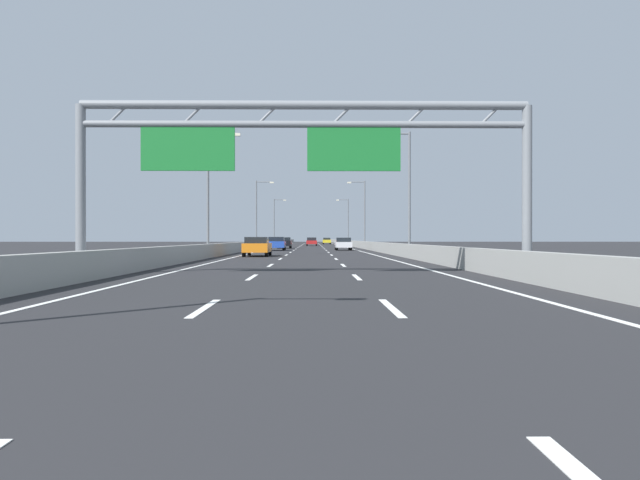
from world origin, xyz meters
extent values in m
plane|color=#262628|center=(0.00, 100.00, 0.00)|extent=(260.00, 260.00, 0.00)
cube|color=white|center=(-1.80, 12.50, 0.01)|extent=(0.16, 3.00, 0.01)
cube|color=white|center=(-1.80, 21.50, 0.01)|extent=(0.16, 3.00, 0.01)
cube|color=white|center=(-1.80, 30.50, 0.01)|extent=(0.16, 3.00, 0.01)
cube|color=white|center=(-1.80, 39.50, 0.01)|extent=(0.16, 3.00, 0.01)
cube|color=white|center=(-1.80, 48.50, 0.01)|extent=(0.16, 3.00, 0.01)
cube|color=white|center=(-1.80, 57.50, 0.01)|extent=(0.16, 3.00, 0.01)
cube|color=white|center=(-1.80, 66.50, 0.01)|extent=(0.16, 3.00, 0.01)
cube|color=white|center=(-1.80, 75.50, 0.01)|extent=(0.16, 3.00, 0.01)
cube|color=white|center=(-1.80, 84.50, 0.01)|extent=(0.16, 3.00, 0.01)
cube|color=white|center=(-1.80, 93.50, 0.01)|extent=(0.16, 3.00, 0.01)
cube|color=white|center=(-1.80, 102.50, 0.01)|extent=(0.16, 3.00, 0.01)
cube|color=white|center=(-1.80, 111.50, 0.01)|extent=(0.16, 3.00, 0.01)
cube|color=white|center=(-1.80, 120.50, 0.01)|extent=(0.16, 3.00, 0.01)
cube|color=white|center=(-1.80, 129.50, 0.01)|extent=(0.16, 3.00, 0.01)
cube|color=white|center=(-1.80, 138.50, 0.01)|extent=(0.16, 3.00, 0.01)
cube|color=white|center=(-1.80, 147.50, 0.01)|extent=(0.16, 3.00, 0.01)
cube|color=white|center=(-1.80, 156.50, 0.01)|extent=(0.16, 3.00, 0.01)
cube|color=white|center=(1.80, 12.50, 0.01)|extent=(0.16, 3.00, 0.01)
cube|color=white|center=(1.80, 21.50, 0.01)|extent=(0.16, 3.00, 0.01)
cube|color=white|center=(1.80, 30.50, 0.01)|extent=(0.16, 3.00, 0.01)
cube|color=white|center=(1.80, 39.50, 0.01)|extent=(0.16, 3.00, 0.01)
cube|color=white|center=(1.80, 48.50, 0.01)|extent=(0.16, 3.00, 0.01)
cube|color=white|center=(1.80, 57.50, 0.01)|extent=(0.16, 3.00, 0.01)
cube|color=white|center=(1.80, 66.50, 0.01)|extent=(0.16, 3.00, 0.01)
cube|color=white|center=(1.80, 75.50, 0.01)|extent=(0.16, 3.00, 0.01)
cube|color=white|center=(1.80, 84.50, 0.01)|extent=(0.16, 3.00, 0.01)
cube|color=white|center=(1.80, 93.50, 0.01)|extent=(0.16, 3.00, 0.01)
cube|color=white|center=(1.80, 102.50, 0.01)|extent=(0.16, 3.00, 0.01)
cube|color=white|center=(1.80, 111.50, 0.01)|extent=(0.16, 3.00, 0.01)
cube|color=white|center=(1.80, 120.50, 0.01)|extent=(0.16, 3.00, 0.01)
cube|color=white|center=(1.80, 129.50, 0.01)|extent=(0.16, 3.00, 0.01)
cube|color=white|center=(1.80, 138.50, 0.01)|extent=(0.16, 3.00, 0.01)
cube|color=white|center=(1.80, 147.50, 0.01)|extent=(0.16, 3.00, 0.01)
cube|color=white|center=(1.80, 156.50, 0.01)|extent=(0.16, 3.00, 0.01)
cube|color=white|center=(-5.25, 88.00, 0.01)|extent=(0.16, 176.00, 0.01)
cube|color=white|center=(5.25, 88.00, 0.01)|extent=(0.16, 176.00, 0.01)
cube|color=#9E9E99|center=(-6.90, 110.00, 0.47)|extent=(0.45, 220.00, 0.95)
cube|color=#9E9E99|center=(6.90, 110.00, 0.47)|extent=(0.45, 220.00, 0.95)
cylinder|color=gray|center=(-8.13, 22.73, 3.10)|extent=(0.36, 0.36, 6.20)
cylinder|color=gray|center=(8.13, 22.73, 3.10)|extent=(0.36, 0.36, 6.20)
cylinder|color=gray|center=(0.00, 22.73, 6.20)|extent=(16.27, 0.32, 0.32)
cylinder|color=gray|center=(0.00, 22.73, 5.50)|extent=(16.27, 0.26, 0.26)
cylinder|color=gray|center=(-6.78, 22.73, 5.85)|extent=(0.74, 0.10, 0.74)
cylinder|color=gray|center=(-4.07, 22.73, 5.85)|extent=(0.74, 0.10, 0.74)
cylinder|color=gray|center=(-1.36, 22.73, 5.85)|extent=(0.74, 0.10, 0.74)
cylinder|color=gray|center=(1.36, 22.73, 5.85)|extent=(0.74, 0.10, 0.74)
cylinder|color=gray|center=(4.07, 22.73, 5.85)|extent=(0.74, 0.10, 0.74)
cylinder|color=gray|center=(6.78, 22.73, 5.85)|extent=(0.74, 0.10, 0.74)
cube|color=#19752D|center=(-4.25, 22.73, 4.60)|extent=(3.40, 0.12, 1.60)
cube|color=#19752D|center=(1.79, 22.73, 4.60)|extent=(3.40, 0.12, 1.60)
cylinder|color=slate|center=(-7.70, 46.56, 4.75)|extent=(0.20, 0.20, 9.50)
cylinder|color=slate|center=(-6.60, 46.56, 9.35)|extent=(2.20, 0.12, 0.12)
cube|color=#F2EAC6|center=(-5.50, 46.56, 9.25)|extent=(0.56, 0.28, 0.20)
cylinder|color=slate|center=(7.70, 46.56, 4.75)|extent=(0.20, 0.20, 9.50)
cylinder|color=slate|center=(6.60, 46.56, 9.35)|extent=(2.20, 0.12, 0.12)
cube|color=#F2EAC6|center=(5.50, 46.56, 9.25)|extent=(0.56, 0.28, 0.20)
cylinder|color=slate|center=(-7.70, 85.73, 4.75)|extent=(0.20, 0.20, 9.50)
cylinder|color=slate|center=(-6.60, 85.73, 9.35)|extent=(2.20, 0.12, 0.12)
cube|color=#F2EAC6|center=(-5.50, 85.73, 9.25)|extent=(0.56, 0.28, 0.20)
cylinder|color=slate|center=(7.70, 85.73, 4.75)|extent=(0.20, 0.20, 9.50)
cylinder|color=slate|center=(6.60, 85.73, 9.35)|extent=(2.20, 0.12, 0.12)
cube|color=#F2EAC6|center=(5.50, 85.73, 9.25)|extent=(0.56, 0.28, 0.20)
cylinder|color=slate|center=(-7.70, 124.90, 4.75)|extent=(0.20, 0.20, 9.50)
cylinder|color=slate|center=(-6.60, 124.90, 9.35)|extent=(2.20, 0.12, 0.12)
cube|color=#F2EAC6|center=(-5.50, 124.90, 9.25)|extent=(0.56, 0.28, 0.20)
cylinder|color=slate|center=(7.70, 124.90, 4.75)|extent=(0.20, 0.20, 9.50)
cylinder|color=slate|center=(6.60, 124.90, 9.35)|extent=(2.20, 0.12, 0.12)
cube|color=#F2EAC6|center=(5.50, 124.90, 9.25)|extent=(0.56, 0.28, 0.20)
cube|color=yellow|center=(3.51, 136.39, 0.65)|extent=(1.81, 4.37, 0.67)
cube|color=black|center=(3.51, 136.11, 1.22)|extent=(1.59, 1.80, 0.46)
cylinder|color=black|center=(2.71, 138.02, 0.32)|extent=(0.22, 0.64, 0.64)
cylinder|color=black|center=(4.30, 138.02, 0.32)|extent=(0.22, 0.64, 0.64)
cylinder|color=black|center=(2.71, 134.75, 0.32)|extent=(0.22, 0.64, 0.64)
cylinder|color=black|center=(4.30, 134.75, 0.32)|extent=(0.22, 0.64, 0.64)
cube|color=red|center=(0.13, 106.85, 0.63)|extent=(1.86, 4.32, 0.62)
cube|color=black|center=(0.13, 106.61, 1.21)|extent=(1.63, 1.82, 0.54)
cylinder|color=black|center=(-0.69, 108.46, 0.32)|extent=(0.22, 0.64, 0.64)
cylinder|color=black|center=(0.95, 108.46, 0.32)|extent=(0.22, 0.64, 0.64)
cylinder|color=black|center=(-0.69, 105.23, 0.32)|extent=(0.22, 0.64, 0.64)
cylinder|color=black|center=(0.95, 105.23, 0.32)|extent=(0.22, 0.64, 0.64)
cube|color=#2347AD|center=(-3.66, 66.55, 0.67)|extent=(1.85, 4.11, 0.69)
cube|color=black|center=(-3.66, 66.66, 1.25)|extent=(1.63, 1.96, 0.47)
cylinder|color=black|center=(-4.47, 68.05, 0.32)|extent=(0.22, 0.64, 0.64)
cylinder|color=black|center=(-2.85, 68.05, 0.32)|extent=(0.22, 0.64, 0.64)
cylinder|color=black|center=(-4.47, 65.04, 0.32)|extent=(0.22, 0.64, 0.64)
cylinder|color=black|center=(-2.85, 65.04, 0.32)|extent=(0.22, 0.64, 0.64)
cube|color=black|center=(-3.42, 80.29, 0.68)|extent=(1.76, 4.19, 0.72)
cube|color=black|center=(-3.42, 80.45, 1.25)|extent=(1.55, 2.00, 0.43)
cylinder|color=black|center=(-4.19, 81.84, 0.32)|extent=(0.22, 0.64, 0.64)
cylinder|color=black|center=(-2.66, 81.84, 0.32)|extent=(0.22, 0.64, 0.64)
cylinder|color=black|center=(-4.19, 78.75, 0.32)|extent=(0.22, 0.64, 0.64)
cylinder|color=black|center=(-2.66, 78.75, 0.32)|extent=(0.22, 0.64, 0.64)
cube|color=orange|center=(-3.83, 45.60, 0.65)|extent=(1.84, 4.68, 0.65)
cube|color=black|center=(-3.83, 45.01, 1.20)|extent=(1.62, 1.95, 0.46)
cylinder|color=black|center=(-4.64, 47.39, 0.32)|extent=(0.22, 0.64, 0.64)
cylinder|color=black|center=(-3.02, 47.39, 0.32)|extent=(0.22, 0.64, 0.64)
cylinder|color=black|center=(-4.64, 43.81, 0.32)|extent=(0.22, 0.64, 0.64)
cylinder|color=black|center=(-3.02, 43.81, 0.32)|extent=(0.22, 0.64, 0.64)
cube|color=silver|center=(3.73, 67.77, 0.62)|extent=(1.77, 4.34, 0.61)
cube|color=black|center=(3.73, 67.23, 1.17)|extent=(1.56, 2.01, 0.48)
cylinder|color=black|center=(2.95, 69.39, 0.32)|extent=(0.22, 0.64, 0.64)
cylinder|color=black|center=(4.50, 69.39, 0.32)|extent=(0.22, 0.64, 0.64)
cylinder|color=black|center=(2.95, 66.15, 0.32)|extent=(0.22, 0.64, 0.64)
cylinder|color=black|center=(4.50, 66.15, 0.32)|extent=(0.22, 0.64, 0.64)
camera|label=1|loc=(0.28, 1.00, 1.35)|focal=33.50mm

